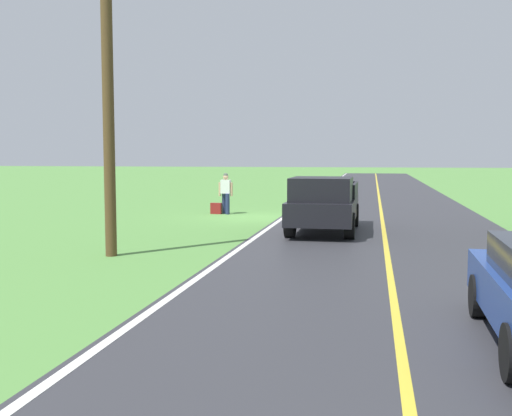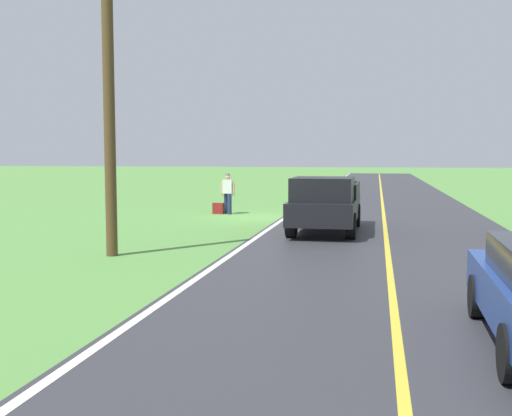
% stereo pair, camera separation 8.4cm
% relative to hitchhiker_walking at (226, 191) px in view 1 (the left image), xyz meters
% --- Properties ---
extents(ground_plane, '(200.00, 200.00, 0.00)m').
position_rel_hitchhiker_walking_xyz_m(ground_plane, '(-1.59, 1.18, -0.98)').
color(ground_plane, '#568E42').
extents(road_surface, '(8.12, 120.00, 0.00)m').
position_rel_hitchhiker_walking_xyz_m(road_surface, '(-6.52, 1.18, -0.98)').
color(road_surface, '#333338').
rests_on(road_surface, ground).
extents(lane_edge_line, '(0.16, 117.60, 0.00)m').
position_rel_hitchhiker_walking_xyz_m(lane_edge_line, '(-2.64, 1.18, -0.98)').
color(lane_edge_line, silver).
rests_on(lane_edge_line, ground).
extents(lane_centre_line, '(0.14, 117.60, 0.00)m').
position_rel_hitchhiker_walking_xyz_m(lane_centre_line, '(-6.52, 1.18, -0.98)').
color(lane_centre_line, gold).
rests_on(lane_centre_line, ground).
extents(hitchhiker_walking, '(0.62, 0.52, 1.75)m').
position_rel_hitchhiker_walking_xyz_m(hitchhiker_walking, '(0.00, 0.00, 0.00)').
color(hitchhiker_walking, navy).
rests_on(hitchhiker_walking, ground).
extents(suitcase_carried, '(0.47, 0.22, 0.47)m').
position_rel_hitchhiker_walking_xyz_m(suitcase_carried, '(0.42, 0.06, -0.74)').
color(suitcase_carried, maroon).
rests_on(suitcase_carried, ground).
extents(pickup_truck_passing, '(2.14, 5.42, 1.82)m').
position_rel_hitchhiker_walking_xyz_m(pickup_truck_passing, '(-4.59, 5.41, -0.01)').
color(pickup_truck_passing, black).
rests_on(pickup_truck_passing, ground).
extents(utility_pole_roadside, '(0.28, 0.28, 7.21)m').
position_rel_hitchhiker_walking_xyz_m(utility_pole_roadside, '(0.26, 11.05, 2.62)').
color(utility_pole_roadside, brown).
rests_on(utility_pole_roadside, ground).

